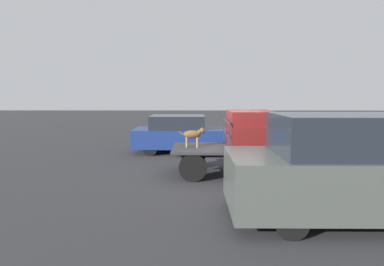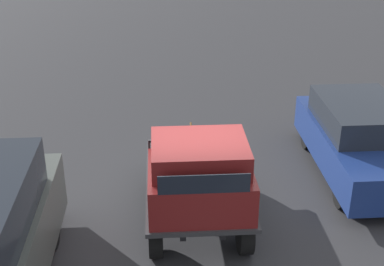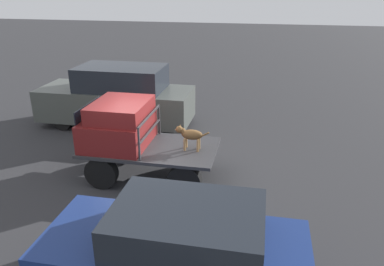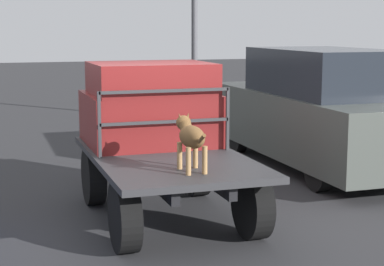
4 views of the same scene
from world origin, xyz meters
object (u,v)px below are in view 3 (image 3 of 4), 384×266
(dog, at_px, (190,135))
(parked_pickup_far, at_px, (117,97))
(parked_sedan, at_px, (178,251))
(flatbed_truck, at_px, (151,156))

(dog, bearing_deg, parked_pickup_far, -62.27)
(dog, distance_m, parked_sedan, 3.81)
(parked_sedan, bearing_deg, parked_pickup_far, -56.38)
(flatbed_truck, relative_size, parked_sedan, 0.80)
(dog, xyz_separation_m, parked_pickup_far, (3.31, -3.49, -0.25))
(flatbed_truck, height_order, dog, dog)
(flatbed_truck, xyz_separation_m, parked_sedan, (-1.59, 3.73, 0.21))
(flatbed_truck, bearing_deg, dog, -179.58)
(flatbed_truck, relative_size, parked_pickup_far, 0.63)
(dog, bearing_deg, parked_sedan, 82.75)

